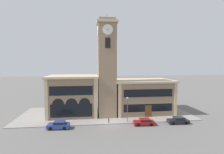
{
  "coord_description": "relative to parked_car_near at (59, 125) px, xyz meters",
  "views": [
    {
      "loc": [
        -3.71,
        -33.73,
        11.89
      ],
      "look_at": [
        0.91,
        3.57,
        9.22
      ],
      "focal_mm": 28.0,
      "sensor_mm": 36.0,
      "label": 1
    }
  ],
  "objects": [
    {
      "name": "ground_plane",
      "position": [
        9.62,
        1.12,
        -0.76
      ],
      "size": [
        300.0,
        300.0,
        0.0
      ],
      "primitive_type": "plane",
      "color": "#605E5B"
    },
    {
      "name": "sidewalk_kerb",
      "position": [
        9.62,
        8.69,
        -0.68
      ],
      "size": [
        39.83,
        15.14,
        0.15
      ],
      "color": "gray",
      "rests_on": "ground_plane"
    },
    {
      "name": "clock_tower",
      "position": [
        9.62,
        6.68,
        10.29
      ],
      "size": [
        4.68,
        4.68,
        23.16
      ],
      "color": "#897056",
      "rests_on": "ground_plane"
    },
    {
      "name": "town_hall_left_wing",
      "position": [
        1.85,
        9.44,
        3.93
      ],
      "size": [
        11.66,
        10.27,
        9.32
      ],
      "color": "#897056",
      "rests_on": "ground_plane"
    },
    {
      "name": "town_hall_right_wing",
      "position": [
        18.72,
        9.45,
        3.34
      ],
      "size": [
        14.32,
        10.27,
        8.15
      ],
      "color": "#897056",
      "rests_on": "ground_plane"
    },
    {
      "name": "parked_car_near",
      "position": [
        0.0,
        0.0,
        0.0
      ],
      "size": [
        4.1,
        2.04,
        1.45
      ],
      "rotation": [
        0.0,
        0.0,
        3.08
      ],
      "color": "navy",
      "rests_on": "ground_plane"
    },
    {
      "name": "parked_car_mid",
      "position": [
        16.32,
        -0.0,
        -0.08
      ],
      "size": [
        4.18,
        1.99,
        1.28
      ],
      "rotation": [
        0.0,
        0.0,
        3.08
      ],
      "color": "maroon",
      "rests_on": "ground_plane"
    },
    {
      "name": "parked_car_far",
      "position": [
        23.44,
        -0.0,
        -0.06
      ],
      "size": [
        4.22,
        1.96,
        1.35
      ],
      "rotation": [
        0.0,
        0.0,
        3.08
      ],
      "color": "black",
      "rests_on": "ground_plane"
    },
    {
      "name": "street_lamp",
      "position": [
        13.36,
        1.89,
        2.82
      ],
      "size": [
        0.36,
        0.36,
        5.14
      ],
      "color": "#4C4C51",
      "rests_on": "sidewalk_kerb"
    },
    {
      "name": "bollard",
      "position": [
        9.49,
        1.57,
        -0.09
      ],
      "size": [
        0.18,
        0.18,
        1.06
      ],
      "color": "black",
      "rests_on": "sidewalk_kerb"
    }
  ]
}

